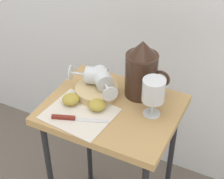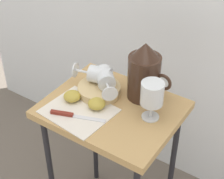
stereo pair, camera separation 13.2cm
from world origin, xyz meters
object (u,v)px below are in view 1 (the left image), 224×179
object	(u,v)px
table	(112,124)
basket_tray	(97,91)
wine_glass_upright	(153,92)
wine_glass_tipped_far	(95,76)
pitcher	(141,74)
wine_glass_tipped_near	(103,79)
knife	(72,118)
apple_half_left	(71,99)
apple_half_right	(97,105)

from	to	relation	value
table	basket_tray	bearing A→B (deg)	155.17
wine_glass_upright	wine_glass_tipped_far	size ratio (longest dim) A/B	0.94
table	wine_glass_tipped_far	bearing A→B (deg)	148.76
table	pitcher	distance (m)	0.23
wine_glass_tipped_near	knife	world-z (taller)	wine_glass_tipped_near
table	apple_half_left	size ratio (longest dim) A/B	10.62
basket_tray	pitcher	bearing A→B (deg)	28.26
wine_glass_upright	apple_half_right	xyz separation A→B (m)	(-0.19, -0.07, -0.08)
wine_glass_tipped_far	table	bearing A→B (deg)	-31.24
apple_half_left	knife	distance (m)	0.09
pitcher	wine_glass_tipped_far	xyz separation A→B (m)	(-0.17, -0.06, -0.03)
basket_tray	apple_half_right	bearing A→B (deg)	-60.37
wine_glass_tipped_far	apple_half_left	world-z (taller)	wine_glass_tipped_far
wine_glass_tipped_near	pitcher	bearing A→B (deg)	25.95
basket_tray	wine_glass_upright	xyz separation A→B (m)	(0.24, -0.01, 0.08)
table	knife	distance (m)	0.19
basket_tray	apple_half_left	bearing A→B (deg)	-122.15
wine_glass_tipped_near	knife	bearing A→B (deg)	-98.18
pitcher	wine_glass_upright	world-z (taller)	pitcher
wine_glass_tipped_far	apple_half_left	size ratio (longest dim) A/B	2.44
table	wine_glass_upright	distance (m)	0.24
table	apple_half_right	world-z (taller)	apple_half_right
wine_glass_upright	wine_glass_tipped_near	xyz separation A→B (m)	(-0.22, 0.03, -0.03)
pitcher	wine_glass_upright	size ratio (longest dim) A/B	1.55
wine_glass_upright	apple_half_left	bearing A→B (deg)	-164.76
wine_glass_upright	apple_half_left	distance (m)	0.31
apple_half_left	apple_half_right	distance (m)	0.10
apple_half_right	basket_tray	bearing A→B (deg)	119.63
table	wine_glass_tipped_far	world-z (taller)	wine_glass_tipped_far
wine_glass_upright	knife	bearing A→B (deg)	-146.98
pitcher	apple_half_left	size ratio (longest dim) A/B	3.57
apple_half_right	knife	bearing A→B (deg)	-119.81
pitcher	wine_glass_tipped_near	distance (m)	0.15
apple_half_left	table	bearing A→B (deg)	20.20
pitcher	wine_glass_tipped_near	xyz separation A→B (m)	(-0.13, -0.06, -0.03)
wine_glass_tipped_near	apple_half_left	size ratio (longest dim) A/B	2.33
pitcher	apple_half_right	world-z (taller)	pitcher
wine_glass_upright	apple_half_left	size ratio (longest dim) A/B	2.30
table	apple_half_left	bearing A→B (deg)	-159.80
pitcher	knife	bearing A→B (deg)	-122.18
basket_tray	wine_glass_tipped_near	world-z (taller)	wine_glass_tipped_near
wine_glass_upright	apple_half_left	xyz separation A→B (m)	(-0.29, -0.08, -0.08)
table	wine_glass_upright	size ratio (longest dim) A/B	4.62
table	knife	size ratio (longest dim) A/B	3.52
table	pitcher	world-z (taller)	pitcher
basket_tray	apple_half_right	size ratio (longest dim) A/B	2.55
wine_glass_tipped_near	apple_half_left	world-z (taller)	wine_glass_tipped_near
table	apple_half_right	xyz separation A→B (m)	(-0.04, -0.04, 0.11)
table	basket_tray	distance (m)	0.14
apple_half_left	knife	size ratio (longest dim) A/B	0.33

